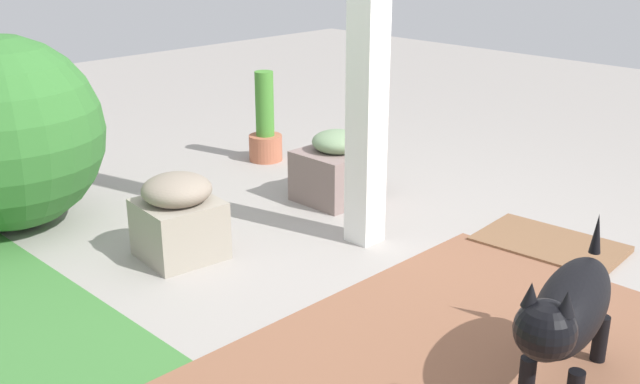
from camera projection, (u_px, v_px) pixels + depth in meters
The scene contains 8 objects.
ground_plane at pixel (354, 270), 3.52m from camera, with size 12.00×12.00×0.00m, color #9A938D.
porch_pillar at pixel (369, 1), 3.45m from camera, with size 0.15×0.15×2.39m, color white.
stone_planter_nearest at pixel (337, 169), 4.37m from camera, with size 0.38×0.43×0.42m.
stone_planter_mid at pixel (179, 217), 3.60m from camera, with size 0.40×0.40×0.42m.
round_shrub at pixel (4, 134), 3.87m from camera, with size 1.02×1.02×1.02m, color #316C2C.
terracotta_pot_tall at pixel (265, 129), 5.08m from camera, with size 0.23×0.23×0.61m.
dog at pixel (568, 311), 2.49m from camera, with size 0.38×0.81×0.56m.
doormat at pixel (549, 245), 3.76m from camera, with size 0.69×0.45×0.03m, color brown.
Camera 1 is at (-2.15, 2.36, 1.54)m, focal length 42.11 mm.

